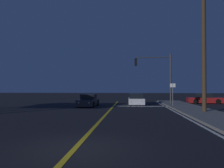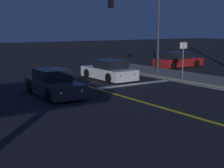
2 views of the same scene
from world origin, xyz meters
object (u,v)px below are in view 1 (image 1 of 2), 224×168
car_lead_oncoming_charcoal (88,101)px  car_following_oncoming_white (136,100)px  traffic_signal_near_right (158,71)px  utility_pole_right (204,44)px  car_distant_tail_red (204,99)px  street_sign_corner (173,91)px

car_lead_oncoming_charcoal → car_following_oncoming_white: bearing=-149.9°
traffic_signal_near_right → utility_pole_right: 8.92m
traffic_signal_near_right → car_distant_tail_red: bearing=-156.6°
car_following_oncoming_white → traffic_signal_near_right: 4.38m
car_lead_oncoming_charcoal → car_distant_tail_red: (14.28, 5.40, 0.00)m
car_following_oncoming_white → utility_pole_right: 11.25m
car_following_oncoming_white → car_distant_tail_red: bearing=14.5°
car_lead_oncoming_charcoal → car_distant_tail_red: 15.27m
traffic_signal_near_right → utility_pole_right: utility_pole_right is taller
car_distant_tail_red → traffic_signal_near_right: traffic_signal_near_right is taller
car_lead_oncoming_charcoal → car_distant_tail_red: size_ratio=0.95×
street_sign_corner → car_distant_tail_red: bearing=47.3°
car_following_oncoming_white → street_sign_corner: bearing=-39.6°
street_sign_corner → car_following_oncoming_white: bearing=141.5°
car_lead_oncoming_charcoal → street_sign_corner: size_ratio=1.65×
utility_pole_right → car_distant_tail_red: bearing=71.5°
utility_pole_right → street_sign_corner: 6.92m
car_following_oncoming_white → car_distant_tail_red: (8.95, 2.49, 0.00)m
utility_pole_right → street_sign_corner: utility_pole_right is taller
car_lead_oncoming_charcoal → car_following_oncoming_white: same height
car_distant_tail_red → traffic_signal_near_right: 7.76m
car_distant_tail_red → traffic_signal_near_right: bearing=-64.2°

